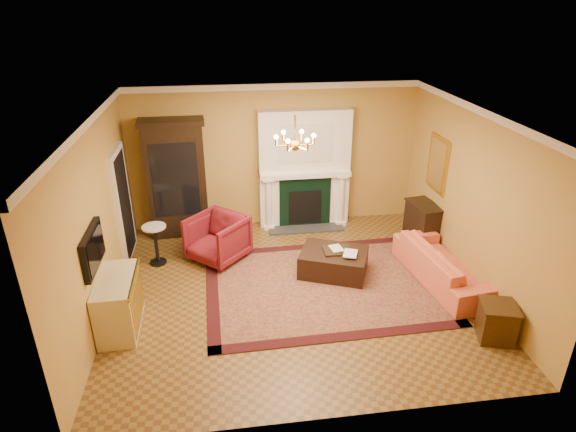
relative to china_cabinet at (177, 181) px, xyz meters
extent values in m
cube|color=brown|center=(2.02, -2.49, -1.17)|extent=(6.00, 5.50, 0.02)
cube|color=silver|center=(2.02, -2.49, 1.85)|extent=(6.00, 5.50, 0.02)
cube|color=#B1993F|center=(2.02, 0.27, 0.34)|extent=(6.00, 0.02, 3.00)
cube|color=#B1993F|center=(2.02, -5.25, 0.34)|extent=(6.00, 0.02, 3.00)
cube|color=#B1993F|center=(-0.99, -2.49, 0.34)|extent=(0.02, 5.50, 3.00)
cube|color=#B1993F|center=(5.03, -2.49, 0.34)|extent=(0.02, 5.50, 3.00)
cube|color=white|center=(2.62, 0.10, 0.09)|extent=(1.90, 0.32, 2.50)
cube|color=silver|center=(2.62, -0.07, 0.69)|extent=(1.10, 0.01, 0.80)
cube|color=#0D301D|center=(2.62, -0.07, -0.61)|extent=(1.10, 0.02, 1.10)
cube|color=black|center=(2.62, -0.08, -0.71)|extent=(0.70, 0.02, 0.75)
cube|color=#333333|center=(2.62, -0.19, -1.14)|extent=(1.60, 0.50, 0.04)
cube|color=white|center=(2.62, 0.04, 0.02)|extent=(1.90, 0.44, 0.10)
cylinder|color=white|center=(1.84, -0.08, -0.57)|extent=(0.14, 0.14, 1.18)
cylinder|color=white|center=(3.40, -0.08, -0.57)|extent=(0.14, 0.14, 1.18)
cube|color=white|center=(2.02, 0.22, 1.78)|extent=(6.00, 0.08, 0.12)
cube|color=white|center=(-0.94, -2.49, 1.78)|extent=(0.08, 5.50, 0.12)
cube|color=white|center=(4.98, -2.49, 1.78)|extent=(0.08, 5.50, 0.12)
cube|color=silver|center=(-0.94, -0.79, -0.11)|extent=(0.08, 1.05, 2.10)
cube|color=black|center=(-0.90, -0.79, -0.14)|extent=(0.02, 0.85, 1.95)
cube|color=black|center=(-0.93, -3.09, 0.19)|extent=(0.08, 0.95, 0.58)
cube|color=black|center=(-0.88, -3.09, 0.19)|extent=(0.01, 0.85, 0.48)
cube|color=gold|center=(4.99, -1.09, 0.49)|extent=(0.05, 0.76, 1.05)
cube|color=white|center=(4.97, -1.09, 0.49)|extent=(0.01, 0.62, 0.90)
cylinder|color=#B78832|center=(2.02, -2.49, 1.64)|extent=(0.03, 0.03, 0.40)
sphere|color=#B78832|center=(2.02, -2.49, 1.39)|extent=(0.16, 0.16, 0.16)
sphere|color=#FFE5B2|center=(2.30, -2.49, 1.53)|extent=(0.07, 0.07, 0.07)
sphere|color=#FFE5B2|center=(2.16, -2.25, 1.53)|extent=(0.07, 0.07, 0.07)
sphere|color=#FFE5B2|center=(1.88, -2.25, 1.53)|extent=(0.07, 0.07, 0.07)
sphere|color=#FFE5B2|center=(1.74, -2.49, 1.53)|extent=(0.07, 0.07, 0.07)
sphere|color=#FFE5B2|center=(1.88, -2.73, 1.53)|extent=(0.07, 0.07, 0.07)
sphere|color=#FFE5B2|center=(2.16, -2.73, 1.53)|extent=(0.07, 0.07, 0.07)
cube|color=#490F12|center=(2.53, -2.42, -1.15)|extent=(4.05, 3.08, 0.02)
cube|color=black|center=(0.00, 0.00, 0.00)|extent=(1.18, 0.58, 2.31)
imported|color=maroon|center=(0.76, -1.24, -0.68)|extent=(1.28, 1.27, 0.96)
cylinder|color=black|center=(-0.36, -1.25, -1.13)|extent=(0.30, 0.30, 0.04)
cylinder|color=black|center=(-0.36, -1.25, -0.77)|extent=(0.06, 0.06, 0.69)
cylinder|color=silver|center=(-0.36, -1.25, -0.40)|extent=(0.43, 0.43, 0.03)
cube|color=beige|center=(-0.71, -3.10, -0.73)|extent=(0.56, 1.14, 0.84)
imported|color=#E66C49|center=(4.64, -2.56, -0.72)|extent=(0.91, 2.26, 0.86)
cube|color=#3C2610|center=(4.74, -4.13, -0.88)|extent=(0.58, 0.58, 0.54)
cube|color=black|center=(4.80, -1.18, -0.74)|extent=(0.54, 0.81, 0.84)
cube|color=black|center=(2.80, -2.05, -0.93)|extent=(1.38, 1.21, 0.43)
cube|color=black|center=(2.87, -2.04, -0.70)|extent=(0.50, 0.39, 0.03)
imported|color=gray|center=(2.75, -2.04, -0.54)|extent=(0.21, 0.06, 0.28)
imported|color=gray|center=(2.94, -2.19, -0.52)|extent=(0.22, 0.11, 0.31)
cylinder|color=gray|center=(2.07, 0.04, 0.12)|extent=(0.12, 0.12, 0.10)
cone|color=#103C14|center=(2.07, 0.04, 0.35)|extent=(0.17, 0.17, 0.36)
cylinder|color=gray|center=(3.20, 0.04, 0.12)|extent=(0.11, 0.11, 0.09)
cone|color=#103C14|center=(3.20, 0.04, 0.33)|extent=(0.16, 0.16, 0.34)
camera|label=1|loc=(0.97, -9.31, 3.45)|focal=30.00mm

